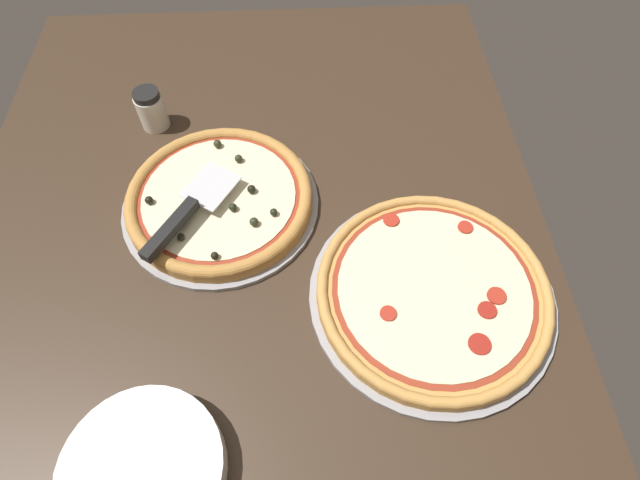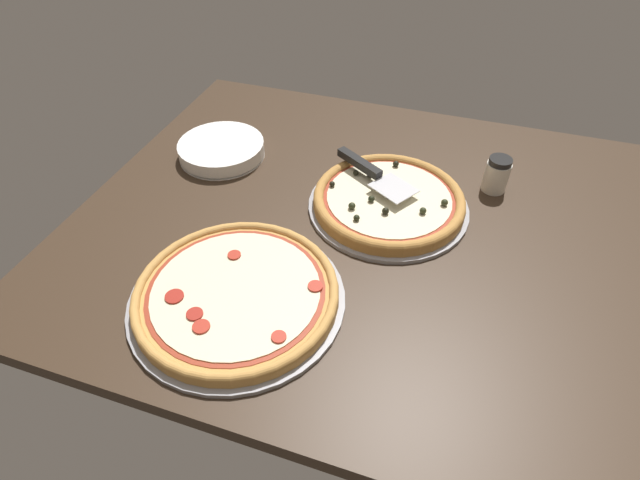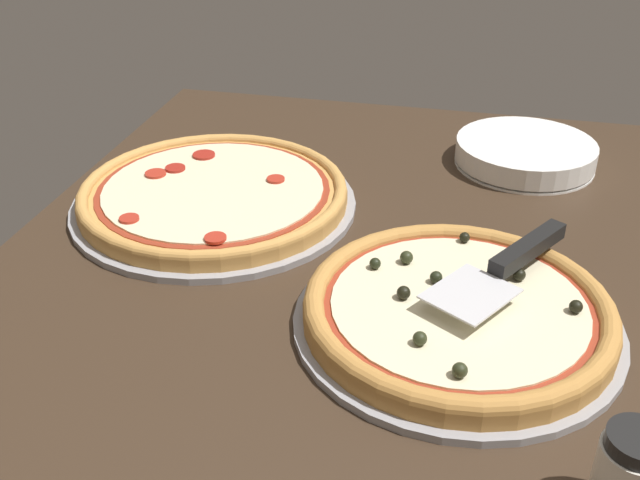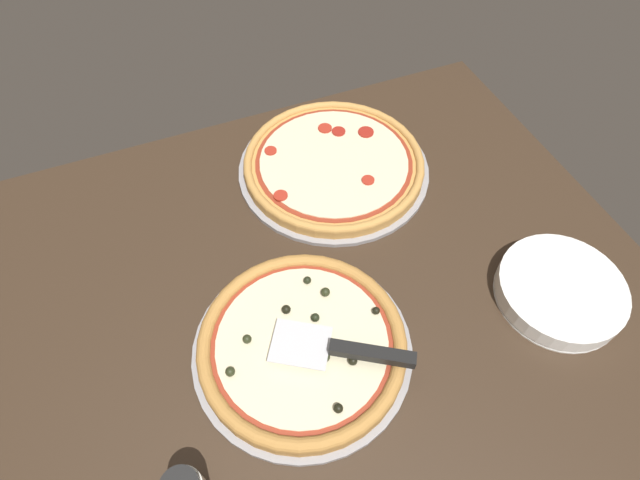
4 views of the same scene
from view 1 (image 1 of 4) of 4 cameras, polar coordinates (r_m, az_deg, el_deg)
ground_plane at (r=99.99cm, az=-7.49°, el=2.31°), size 137.61×113.13×3.60cm
pizza_pan_front at (r=100.43cm, az=-11.22°, el=4.01°), size 38.41×38.41×1.00cm
pizza_front at (r=98.77cm, az=-11.42°, el=4.76°), size 36.10×36.10×4.26cm
pizza_pan_back at (r=89.95cm, az=12.59°, el=-6.24°), size 42.86×42.86×1.00cm
pizza_back at (r=88.21cm, az=12.84°, el=-5.64°), size 40.29×40.29×2.87cm
serving_spatula at (r=93.10cm, az=-15.71°, el=2.37°), size 22.84×16.86×2.00cm
plate_stack at (r=81.50cm, az=-19.54°, el=-23.60°), size 23.18×23.18×4.20cm
parmesan_shaker at (r=116.87cm, az=-18.73°, el=13.96°), size 6.02×6.02×9.09cm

